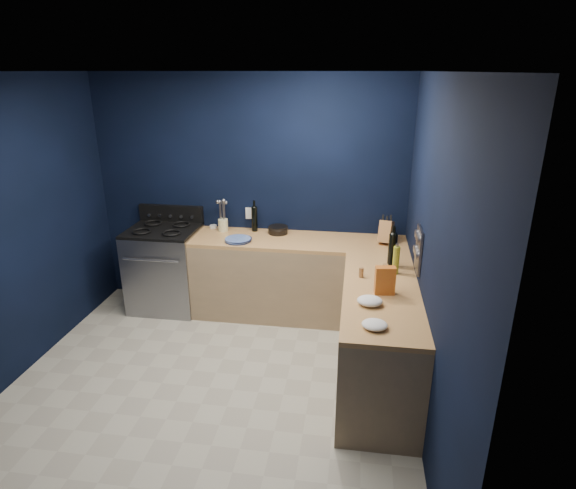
% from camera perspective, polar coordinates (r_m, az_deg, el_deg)
% --- Properties ---
extents(floor, '(3.50, 3.50, 0.02)m').
position_cam_1_polar(floor, '(4.38, -9.47, -16.77)').
color(floor, '#A9A694').
rests_on(floor, ground).
extents(ceiling, '(3.50, 3.50, 0.02)m').
position_cam_1_polar(ceiling, '(3.51, -12.07, 19.91)').
color(ceiling, silver).
rests_on(ceiling, ground).
extents(wall_back, '(3.50, 0.02, 2.60)m').
position_cam_1_polar(wall_back, '(5.36, -4.66, 6.10)').
color(wall_back, black).
rests_on(wall_back, ground).
extents(wall_right, '(0.02, 3.50, 2.60)m').
position_cam_1_polar(wall_right, '(3.60, 17.00, -1.96)').
color(wall_right, black).
rests_on(wall_right, ground).
extents(wall_front, '(3.50, 0.02, 2.60)m').
position_cam_1_polar(wall_front, '(2.34, -24.80, -15.80)').
color(wall_front, black).
rests_on(wall_front, ground).
extents(cab_back, '(2.30, 0.63, 0.86)m').
position_cam_1_polar(cab_back, '(5.25, 1.23, -4.24)').
color(cab_back, '#9B7E5A').
rests_on(cab_back, floor).
extents(top_back, '(2.30, 0.63, 0.04)m').
position_cam_1_polar(top_back, '(5.08, 1.27, 0.39)').
color(top_back, olive).
rests_on(top_back, cab_back).
extents(cab_right, '(0.63, 1.67, 0.86)m').
position_cam_1_polar(cab_right, '(4.20, 10.78, -11.31)').
color(cab_right, '#9B7E5A').
rests_on(cab_right, floor).
extents(top_right, '(0.63, 1.67, 0.04)m').
position_cam_1_polar(top_right, '(3.99, 11.21, -5.79)').
color(top_right, olive).
rests_on(top_right, cab_right).
extents(gas_range, '(0.76, 0.66, 0.92)m').
position_cam_1_polar(gas_range, '(5.60, -14.52, -2.94)').
color(gas_range, gray).
rests_on(gas_range, floor).
extents(oven_door, '(0.59, 0.02, 0.42)m').
position_cam_1_polar(oven_door, '(5.34, -15.78, -4.35)').
color(oven_door, black).
rests_on(oven_door, gas_range).
extents(cooktop, '(0.76, 0.66, 0.03)m').
position_cam_1_polar(cooktop, '(5.44, -14.96, 1.66)').
color(cooktop, black).
rests_on(cooktop, gas_range).
extents(backguard, '(0.76, 0.06, 0.20)m').
position_cam_1_polar(backguard, '(5.67, -13.90, 3.63)').
color(backguard, black).
rests_on(backguard, gas_range).
extents(spice_panel, '(0.02, 0.28, 0.38)m').
position_cam_1_polar(spice_panel, '(4.15, 15.49, -0.63)').
color(spice_panel, gray).
rests_on(spice_panel, wall_right).
extents(wall_outlet, '(0.09, 0.02, 0.13)m').
position_cam_1_polar(wall_outlet, '(5.40, -4.65, 3.78)').
color(wall_outlet, white).
rests_on(wall_outlet, wall_back).
extents(plate_stack, '(0.35, 0.35, 0.03)m').
position_cam_1_polar(plate_stack, '(5.04, -6.07, 0.57)').
color(plate_stack, '#4653A8').
rests_on(plate_stack, top_back).
extents(ramekin, '(0.11, 0.11, 0.03)m').
position_cam_1_polar(ramekin, '(5.51, -9.01, 2.16)').
color(ramekin, white).
rests_on(ramekin, top_back).
extents(utensil_crock, '(0.12, 0.12, 0.14)m').
position_cam_1_polar(utensil_crock, '(5.38, -7.84, 2.34)').
color(utensil_crock, '#F7F5C5').
rests_on(utensil_crock, top_back).
extents(wine_bottle_back, '(0.08, 0.08, 0.27)m').
position_cam_1_polar(wine_bottle_back, '(5.31, -4.06, 3.05)').
color(wine_bottle_back, black).
rests_on(wine_bottle_back, top_back).
extents(lemon_basket, '(0.26, 0.26, 0.08)m').
position_cam_1_polar(lemon_basket, '(5.25, -1.21, 1.77)').
color(lemon_basket, black).
rests_on(lemon_basket, top_back).
extents(knife_block, '(0.18, 0.29, 0.28)m').
position_cam_1_polar(knife_block, '(5.07, 11.73, 1.52)').
color(knife_block, olive).
rests_on(knife_block, top_back).
extents(wine_bottle_right, '(0.10, 0.10, 0.31)m').
position_cam_1_polar(wine_bottle_right, '(4.42, 12.48, -0.77)').
color(wine_bottle_right, black).
rests_on(wine_bottle_right, top_right).
extents(oil_bottle, '(0.07, 0.07, 0.25)m').
position_cam_1_polar(oil_bottle, '(4.29, 12.90, -1.86)').
color(oil_bottle, olive).
rests_on(oil_bottle, top_right).
extents(spice_jar_near, '(0.05, 0.05, 0.09)m').
position_cam_1_polar(spice_jar_near, '(4.19, 8.82, -3.35)').
color(spice_jar_near, olive).
rests_on(spice_jar_near, top_right).
extents(spice_jar_far, '(0.06, 0.06, 0.09)m').
position_cam_1_polar(spice_jar_far, '(4.29, 11.65, -2.92)').
color(spice_jar_far, olive).
rests_on(spice_jar_far, top_right).
extents(crouton_bag, '(0.17, 0.09, 0.23)m').
position_cam_1_polar(crouton_bag, '(3.89, 11.62, -4.28)').
color(crouton_bag, '#AD1F20').
rests_on(crouton_bag, top_right).
extents(towel_front, '(0.21, 0.19, 0.07)m').
position_cam_1_polar(towel_front, '(3.73, 9.84, -6.71)').
color(towel_front, white).
rests_on(towel_front, top_right).
extents(towel_end, '(0.21, 0.20, 0.06)m').
position_cam_1_polar(towel_end, '(3.42, 10.42, -9.49)').
color(towel_end, white).
rests_on(towel_end, top_right).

